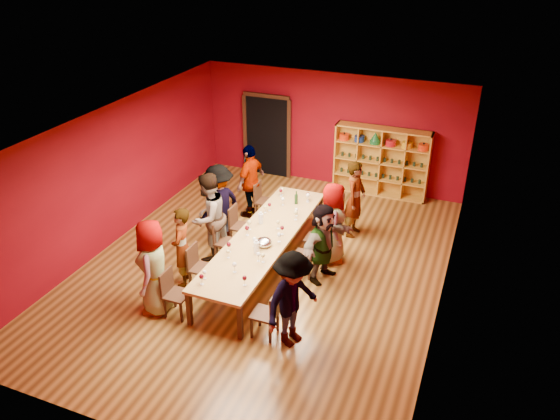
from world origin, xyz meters
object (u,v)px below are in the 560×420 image
(chair_person_left_2, at_px, (223,239))
(person_left_3, at_px, (219,204))
(person_left_1, at_px, (182,247))
(chair_person_right_4, at_px, (336,211))
(chair_person_right_0, at_px, (269,312))
(chair_person_right_3, at_px, (319,236))
(chair_person_left_4, at_px, (262,198))
(person_left_4, at_px, (251,181))
(person_right_3, at_px, (333,223))
(person_right_4, at_px, (355,199))
(tasting_table, at_px, (264,237))
(chair_person_right_2, at_px, (308,253))
(wine_bottle, at_px, (296,199))
(shelving_unit, at_px, (381,158))
(person_left_2, at_px, (208,217))
(person_right_0, at_px, (293,300))
(chair_person_left_0, at_px, (173,291))
(person_left_0, at_px, (153,267))
(person_right_2, at_px, (323,243))
(spittoon_bowl, at_px, (264,242))
(chair_person_left_1, at_px, (198,265))
(chair_person_left_3, at_px, (238,223))

(chair_person_left_2, distance_m, person_left_3, 0.92)
(person_left_1, height_order, chair_person_right_4, person_left_1)
(chair_person_right_0, relative_size, chair_person_right_3, 1.00)
(chair_person_left_4, relative_size, person_left_4, 0.50)
(person_right_3, xyz_separation_m, person_right_4, (0.15, 1.22, 0.02))
(chair_person_left_4, bearing_deg, person_left_1, -95.92)
(chair_person_right_3, bearing_deg, chair_person_left_4, 146.95)
(tasting_table, xyz_separation_m, person_left_4, (-1.19, 1.97, 0.20))
(chair_person_right_2, distance_m, wine_bottle, 1.72)
(chair_person_right_4, bearing_deg, shelving_unit, 78.14)
(person_left_2, height_order, person_right_0, person_left_2)
(person_left_1, distance_m, chair_person_left_2, 1.14)
(chair_person_left_0, bearing_deg, person_left_3, 99.20)
(shelving_unit, bearing_deg, person_left_0, -112.79)
(chair_person_right_0, bearing_deg, person_right_4, 83.91)
(person_left_4, height_order, chair_person_right_4, person_left_4)
(chair_person_left_4, distance_m, person_right_3, 2.43)
(person_right_2, bearing_deg, person_left_0, 148.55)
(person_left_2, bearing_deg, person_right_3, 118.40)
(chair_person_right_2, bearing_deg, spittoon_bowl, -150.03)
(chair_person_right_4, bearing_deg, person_right_2, -81.12)
(person_left_4, bearing_deg, person_right_2, 59.54)
(chair_person_left_4, bearing_deg, wine_bottle, -22.61)
(chair_person_right_3, relative_size, wine_bottle, 2.90)
(tasting_table, relative_size, person_right_4, 2.54)
(person_left_0, distance_m, chair_person_left_1, 1.05)
(person_left_1, xyz_separation_m, chair_person_left_4, (0.32, 3.07, -0.32))
(chair_person_left_0, height_order, chair_person_left_1, same)
(shelving_unit, distance_m, person_left_2, 5.09)
(chair_person_right_2, bearing_deg, chair_person_left_3, 162.16)
(chair_person_left_0, relative_size, chair_person_left_2, 1.00)
(person_left_2, relative_size, person_left_4, 1.06)
(chair_person_left_1, bearing_deg, chair_person_left_4, 90.00)
(person_left_0, xyz_separation_m, person_right_4, (2.59, 4.00, -0.02))
(shelving_unit, distance_m, spittoon_bowl, 4.85)
(person_left_0, relative_size, chair_person_right_2, 2.04)
(chair_person_left_1, bearing_deg, person_left_4, 95.31)
(person_left_0, distance_m, chair_person_left_2, 2.02)
(person_left_2, height_order, wine_bottle, person_left_2)
(chair_person_right_0, height_order, chair_person_right_2, same)
(tasting_table, xyz_separation_m, chair_person_right_3, (0.91, 0.78, -0.20))
(chair_person_left_2, bearing_deg, person_right_0, -39.71)
(person_right_2, distance_m, chair_person_right_4, 1.98)
(chair_person_left_3, height_order, person_left_3, person_left_3)
(person_right_3, bearing_deg, person_left_4, 40.91)
(person_left_0, height_order, chair_person_right_0, person_left_0)
(person_left_4, bearing_deg, chair_person_right_0, 36.32)
(chair_person_left_1, distance_m, chair_person_right_4, 3.59)
(tasting_table, bearing_deg, person_left_2, -177.39)
(tasting_table, height_order, person_left_3, person_left_3)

